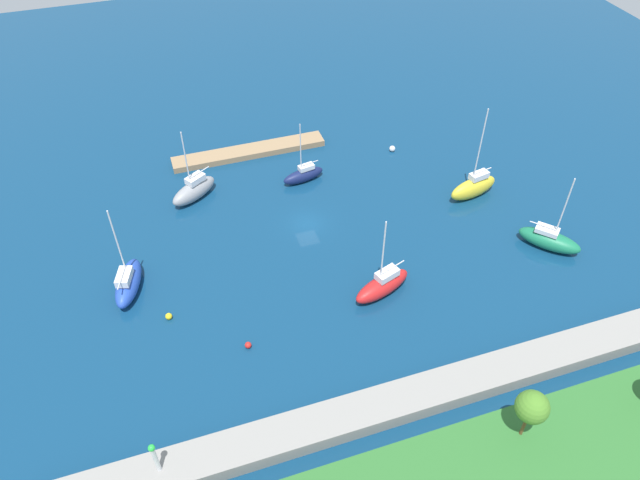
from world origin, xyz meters
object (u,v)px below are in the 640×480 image
Objects in this scene: mooring_buoy_red at (248,345)px; sailboat_yellow_west_end at (474,187)px; harbor_beacon at (155,456)px; sailboat_gray_outer_mooring at (194,190)px; sailboat_green_center_basin at (549,240)px; sailboat_blue_near_pier at (128,282)px; mooring_buoy_yellow at (169,316)px; sailboat_navy_by_breakwater at (303,175)px; sailboat_red_along_channel at (382,285)px; park_tree_midwest at (532,407)px; mooring_buoy_white at (392,149)px; pier_dock at (249,152)px.

sailboat_yellow_west_end is at bearing -156.39° from mooring_buoy_red.
harbor_beacon is 14.88m from mooring_buoy_red.
sailboat_green_center_basin is (-37.18, 21.86, -0.17)m from sailboat_gray_outer_mooring.
sailboat_blue_near_pier is 15.43× the size of mooring_buoy_yellow.
sailboat_navy_by_breakwater is 27.47m from mooring_buoy_red.
sailboat_green_center_basin is (-23.04, 20.99, 0.16)m from sailboat_navy_by_breakwater.
sailboat_red_along_channel reaches higher than mooring_buoy_yellow.
sailboat_red_along_channel is (4.37, -19.62, -4.22)m from park_tree_midwest.
sailboat_red_along_channel reaches higher than sailboat_gray_outer_mooring.
mooring_buoy_white is (-37.24, -15.35, -0.86)m from sailboat_blue_near_pier.
sailboat_blue_near_pier is 15.35m from mooring_buoy_red.
pier_dock is 2.12× the size of sailboat_gray_outer_mooring.
sailboat_gray_outer_mooring reaches higher than mooring_buoy_red.
sailboat_red_along_channel is at bearing 84.66° from sailboat_navy_by_breakwater.
sailboat_gray_outer_mooring is at bearing -103.76° from harbor_beacon.
mooring_buoy_white is 1.26× the size of mooring_buoy_red.
park_tree_midwest is at bearing -115.95° from sailboat_blue_near_pier.
mooring_buoy_yellow is 9.21m from mooring_buoy_red.
sailboat_navy_by_breakwater is 13.18× the size of mooring_buoy_red.
sailboat_red_along_channel is (17.31, 11.70, -0.28)m from sailboat_yellow_west_end.
sailboat_green_center_basin is 47.22m from sailboat_blue_near_pier.
sailboat_navy_by_breakwater is 0.80× the size of sailboat_blue_near_pier.
mooring_buoy_red is (-9.72, -10.75, -3.39)m from harbor_beacon.
sailboat_yellow_west_end reaches higher than mooring_buoy_white.
sailboat_gray_outer_mooring reaches higher than mooring_buoy_yellow.
sailboat_yellow_west_end is 42.95m from sailboat_blue_near_pier.
sailboat_yellow_west_end reaches higher than pier_dock.
sailboat_gray_outer_mooring is at bearing 3.59° from mooring_buoy_white.
mooring_buoy_yellow is (-3.40, 5.24, -0.93)m from sailboat_blue_near_pier.
sailboat_blue_near_pier is (9.31, 13.60, -0.03)m from sailboat_gray_outer_mooring.
sailboat_green_center_basin is 15.12× the size of mooring_buoy_red.
sailboat_navy_by_breakwater reaches higher than mooring_buoy_white.
sailboat_red_along_channel is (-16.22, 22.43, -0.10)m from sailboat_gray_outer_mooring.
pier_dock is 30.68m from sailboat_yellow_west_end.
sailboat_blue_near_pier is (46.49, -8.26, 0.14)m from sailboat_green_center_basin.
sailboat_green_center_basin is 43.20m from mooring_buoy_yellow.
sailboat_navy_by_breakwater reaches higher than pier_dock.
harbor_beacon reaches higher than pier_dock.
harbor_beacon is 0.29× the size of sailboat_yellow_west_end.
harbor_beacon reaches higher than mooring_buoy_yellow.
mooring_buoy_red is at bearing -120.24° from sailboat_blue_near_pier.
sailboat_blue_near_pier reaches higher than mooring_buoy_red.
sailboat_yellow_west_end is at bearing -168.37° from mooring_buoy_yellow.
mooring_buoy_white is (-27.92, -1.75, -0.90)m from sailboat_gray_outer_mooring.
sailboat_blue_near_pier is at bearing -57.00° from mooring_buoy_yellow.
sailboat_gray_outer_mooring reaches higher than harbor_beacon.
park_tree_midwest reaches higher than mooring_buoy_white.
sailboat_yellow_west_end reaches higher than sailboat_navy_by_breakwater.
sailboat_green_center_basin is 36.35m from mooring_buoy_red.
sailboat_blue_near_pier reaches higher than mooring_buoy_white.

